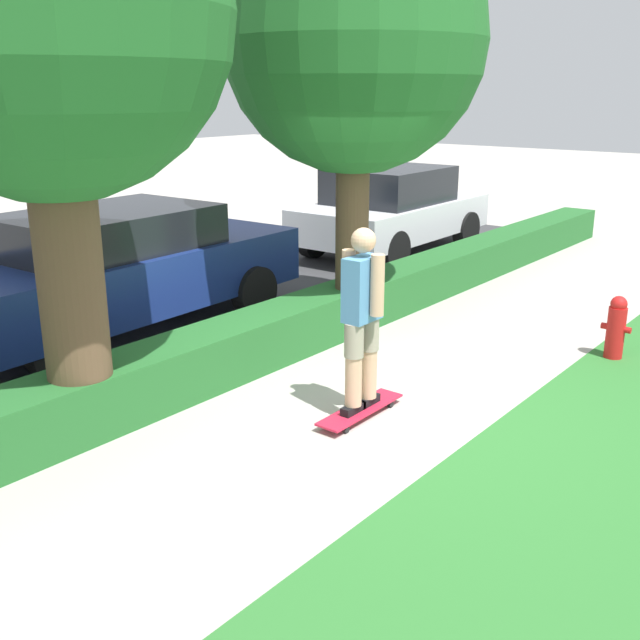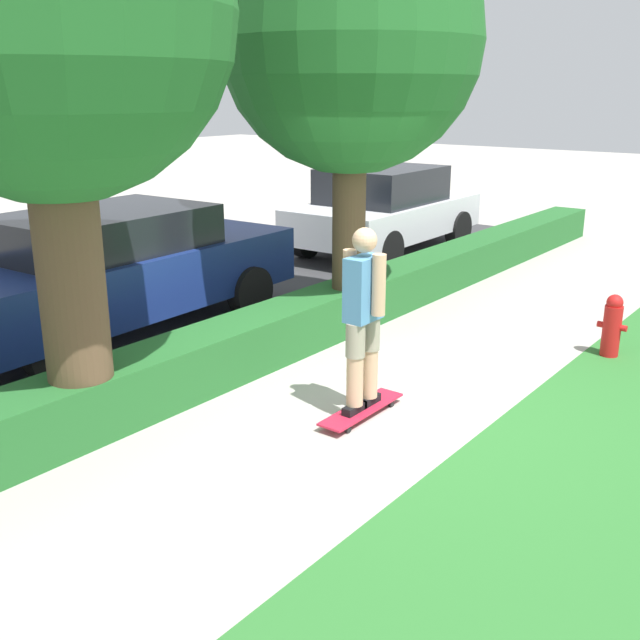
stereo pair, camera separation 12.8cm
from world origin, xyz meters
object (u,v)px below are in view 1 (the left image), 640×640
skater_person (362,315)px  tree_mid (354,43)px  parked_car_rear (391,209)px  tree_near (44,19)px  fire_hydrant (616,327)px  skateboard (361,410)px  parked_car_middle (118,268)px

skater_person → tree_mid: 3.35m
tree_mid → parked_car_rear: bearing=27.5°
skater_person → parked_car_rear: size_ratio=0.41×
tree_near → tree_mid: (3.63, -0.07, -0.00)m
skater_person → fire_hydrant: (2.90, -1.24, -0.59)m
skater_person → parked_car_rear: bearing=31.3°
skateboard → parked_car_rear: size_ratio=0.26×
tree_near → fire_hydrant: bearing=-31.4°
skater_person → parked_car_middle: size_ratio=0.35×
skater_person → fire_hydrant: size_ratio=2.32×
tree_near → parked_car_middle: bearing=46.6°
skateboard → tree_near: (-1.71, 1.58, 3.16)m
skater_person → parked_car_middle: skater_person is taller
tree_near → skater_person: bearing=-42.8°
parked_car_middle → tree_near: bearing=-135.6°
skater_person → parked_car_middle: 3.65m
skater_person → fire_hydrant: bearing=-23.1°
skater_person → parked_car_rear: (5.95, 3.61, -0.17)m
skateboard → parked_car_rear: parked_car_rear is taller
tree_mid → parked_car_middle: bearing=128.4°
parked_car_middle → tree_mid: bearing=-53.8°
skateboard → tree_near: size_ratio=0.21×
tree_mid → skateboard: bearing=-141.7°
tree_mid → parked_car_rear: size_ratio=1.21×
parked_car_rear → skateboard: bearing=-149.8°
fire_hydrant → tree_mid: bearing=109.7°
parked_car_rear → fire_hydrant: bearing=-123.2°
skateboard → tree_mid: size_ratio=0.21×
skateboard → skater_person: size_ratio=0.62×
skateboard → skater_person: (0.00, 0.00, 0.86)m
parked_car_middle → parked_car_rear: 5.72m
tree_near → fire_hydrant: (4.61, -2.82, -2.88)m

